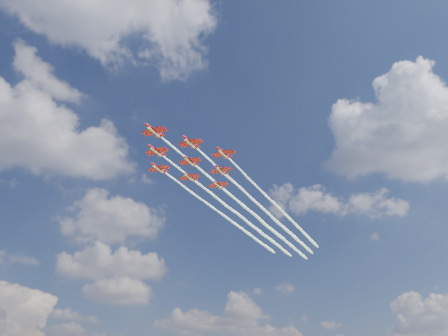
{
  "coord_description": "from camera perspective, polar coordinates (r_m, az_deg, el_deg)",
  "views": [
    {
      "loc": [
        -34.17,
        -127.58,
        4.0
      ],
      "look_at": [
        21.67,
        4.27,
        75.9
      ],
      "focal_mm": 35.0,
      "sensor_mm": 36.0,
      "label": 1
    }
  ],
  "objects": [
    {
      "name": "jet_lead",
      "position": [
        192.0,
        2.47,
        -4.88
      ],
      "size": [
        109.38,
        96.17,
        2.34
      ],
      "rotation": [
        0.0,
        0.0,
        0.72
      ],
      "color": "red"
    },
    {
      "name": "jet_row2_port",
      "position": [
        199.45,
        5.5,
        -5.63
      ],
      "size": [
        109.38,
        96.17,
        2.34
      ],
      "rotation": [
        0.0,
        0.0,
        0.72
      ],
      "color": "red"
    },
    {
      "name": "jet_row2_starb",
      "position": [
        204.01,
        2.03,
        -6.23
      ],
      "size": [
        109.38,
        96.17,
        2.34
      ],
      "rotation": [
        0.0,
        0.0,
        0.72
      ],
      "color": "red"
    },
    {
      "name": "jet_row3_port",
      "position": [
        207.44,
        8.31,
        -6.32
      ],
      "size": [
        109.38,
        96.17,
        2.34
      ],
      "rotation": [
        0.0,
        0.0,
        0.72
      ],
      "color": "red"
    },
    {
      "name": "jet_row3_centre",
      "position": [
        211.43,
        4.91,
        -6.9
      ],
      "size": [
        109.38,
        96.17,
        2.34
      ],
      "rotation": [
        0.0,
        0.0,
        0.72
      ],
      "color": "red"
    },
    {
      "name": "jet_row3_starb",
      "position": [
        216.14,
        1.64,
        -7.43
      ],
      "size": [
        109.38,
        96.17,
        2.34
      ],
      "rotation": [
        0.0,
        0.0,
        0.72
      ],
      "color": "red"
    },
    {
      "name": "jet_row4_port",
      "position": [
        219.36,
        7.6,
        -7.5
      ],
      "size": [
        109.38,
        96.17,
        2.34
      ],
      "rotation": [
        0.0,
        0.0,
        0.72
      ],
      "color": "red"
    },
    {
      "name": "jet_row4_starb",
      "position": [
        223.52,
        4.38,
        -8.02
      ],
      "size": [
        109.38,
        96.17,
        2.34
      ],
      "rotation": [
        0.0,
        0.0,
        0.72
      ],
      "color": "red"
    },
    {
      "name": "jet_tail",
      "position": [
        231.39,
        6.95,
        -8.56
      ],
      "size": [
        109.38,
        96.17,
        2.34
      ],
      "rotation": [
        0.0,
        0.0,
        0.72
      ],
      "color": "red"
    }
  ]
}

